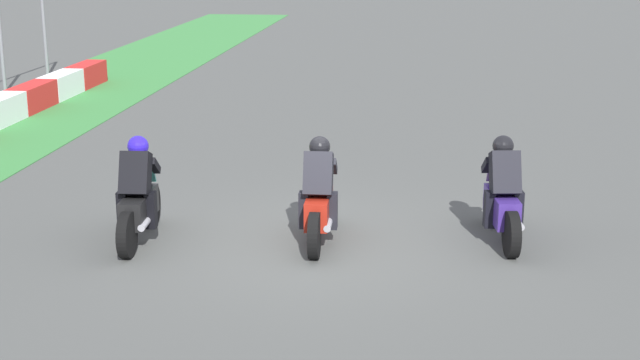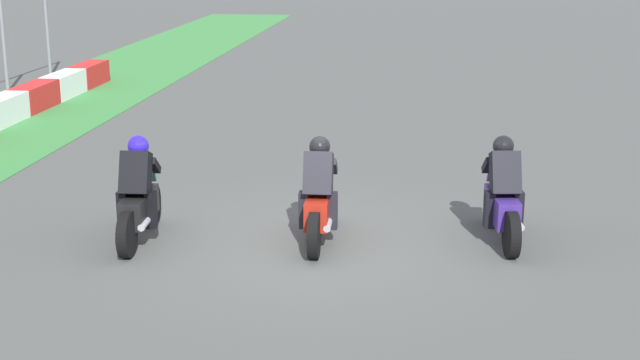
# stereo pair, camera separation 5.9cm
# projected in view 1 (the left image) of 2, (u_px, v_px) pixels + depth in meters

# --- Properties ---
(ground_plane) EXTENTS (120.00, 120.00, 0.00)m
(ground_plane) POSITION_uv_depth(u_px,v_px,m) (317.00, 245.00, 12.92)
(ground_plane) COLOR #4D4F4C
(rider_lane_a) EXTENTS (2.04, 0.59, 1.51)m
(rider_lane_a) POSITION_uv_depth(u_px,v_px,m) (502.00, 198.00, 12.97)
(rider_lane_a) COLOR black
(rider_lane_a) RESTS_ON ground_plane
(rider_lane_b) EXTENTS (2.04, 0.55, 1.51)m
(rider_lane_b) POSITION_uv_depth(u_px,v_px,m) (319.00, 199.00, 12.92)
(rider_lane_b) COLOR black
(rider_lane_b) RESTS_ON ground_plane
(rider_lane_c) EXTENTS (2.04, 0.55, 1.51)m
(rider_lane_c) POSITION_uv_depth(u_px,v_px,m) (139.00, 199.00, 12.94)
(rider_lane_c) COLOR black
(rider_lane_c) RESTS_ON ground_plane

